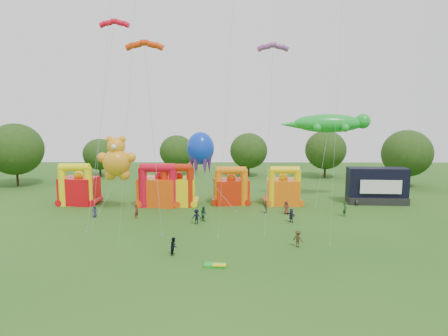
{
  "coord_description": "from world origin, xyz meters",
  "views": [
    {
      "loc": [
        3.38,
        -32.41,
        14.15
      ],
      "look_at": [
        2.86,
        18.0,
        7.06
      ],
      "focal_mm": 32.0,
      "sensor_mm": 36.0,
      "label": 1
    }
  ],
  "objects_px": {
    "spectator_4": "(266,206)",
    "octopus_kite": "(211,174)",
    "teddy_bear_kite": "(113,173)",
    "bouncy_castle_2": "(178,189)",
    "stage_trailer": "(377,186)",
    "bouncy_castle_0": "(79,188)",
    "spectator_0": "(95,211)",
    "gecko_kite": "(324,155)"
  },
  "relations": [
    {
      "from": "gecko_kite",
      "to": "spectator_0",
      "type": "distance_m",
      "value": 34.72
    },
    {
      "from": "stage_trailer",
      "to": "teddy_bear_kite",
      "type": "distance_m",
      "value": 40.0
    },
    {
      "from": "bouncy_castle_0",
      "to": "spectator_0",
      "type": "distance_m",
      "value": 9.38
    },
    {
      "from": "bouncy_castle_0",
      "to": "gecko_kite",
      "type": "xyz_separation_m",
      "value": [
        37.87,
        1.14,
        5.1
      ]
    },
    {
      "from": "bouncy_castle_0",
      "to": "teddy_bear_kite",
      "type": "distance_m",
      "value": 8.82
    },
    {
      "from": "bouncy_castle_2",
      "to": "teddy_bear_kite",
      "type": "distance_m",
      "value": 10.08
    },
    {
      "from": "bouncy_castle_0",
      "to": "spectator_4",
      "type": "bearing_deg",
      "value": -10.41
    },
    {
      "from": "teddy_bear_kite",
      "to": "spectator_4",
      "type": "xyz_separation_m",
      "value": [
        21.63,
        -0.57,
        -4.64
      ]
    },
    {
      "from": "gecko_kite",
      "to": "spectator_4",
      "type": "bearing_deg",
      "value": -145.98
    },
    {
      "from": "teddy_bear_kite",
      "to": "gecko_kite",
      "type": "xyz_separation_m",
      "value": [
        31.05,
        5.8,
        1.99
      ]
    },
    {
      "from": "bouncy_castle_2",
      "to": "gecko_kite",
      "type": "relative_size",
      "value": 0.45
    },
    {
      "from": "spectator_0",
      "to": "spectator_4",
      "type": "height_order",
      "value": "spectator_4"
    },
    {
      "from": "spectator_0",
      "to": "bouncy_castle_2",
      "type": "bearing_deg",
      "value": 21.63
    },
    {
      "from": "stage_trailer",
      "to": "bouncy_castle_2",
      "type": "bearing_deg",
      "value": -176.76
    },
    {
      "from": "teddy_bear_kite",
      "to": "spectator_4",
      "type": "relative_size",
      "value": 5.82
    },
    {
      "from": "bouncy_castle_0",
      "to": "stage_trailer",
      "type": "distance_m",
      "value": 46.3
    },
    {
      "from": "gecko_kite",
      "to": "bouncy_castle_2",
      "type": "bearing_deg",
      "value": -175.54
    },
    {
      "from": "bouncy_castle_0",
      "to": "teddy_bear_kite",
      "type": "bearing_deg",
      "value": -34.36
    },
    {
      "from": "stage_trailer",
      "to": "teddy_bear_kite",
      "type": "height_order",
      "value": "teddy_bear_kite"
    },
    {
      "from": "octopus_kite",
      "to": "teddy_bear_kite",
      "type": "bearing_deg",
      "value": -167.53
    },
    {
      "from": "gecko_kite",
      "to": "octopus_kite",
      "type": "bearing_deg",
      "value": -170.94
    },
    {
      "from": "stage_trailer",
      "to": "spectator_0",
      "type": "bearing_deg",
      "value": -167.84
    },
    {
      "from": "bouncy_castle_2",
      "to": "spectator_4",
      "type": "xyz_separation_m",
      "value": [
        12.93,
        -4.62,
        -1.55
      ]
    },
    {
      "from": "stage_trailer",
      "to": "spectator_0",
      "type": "distance_m",
      "value": 42.28
    },
    {
      "from": "stage_trailer",
      "to": "spectator_0",
      "type": "xyz_separation_m",
      "value": [
        -41.29,
        -8.89,
        -1.91
      ]
    },
    {
      "from": "stage_trailer",
      "to": "spectator_4",
      "type": "bearing_deg",
      "value": -160.38
    },
    {
      "from": "bouncy_castle_2",
      "to": "stage_trailer",
      "type": "height_order",
      "value": "bouncy_castle_2"
    },
    {
      "from": "bouncy_castle_0",
      "to": "octopus_kite",
      "type": "relative_size",
      "value": 0.58
    },
    {
      "from": "spectator_0",
      "to": "spectator_4",
      "type": "xyz_separation_m",
      "value": [
        23.44,
        2.53,
        0.14
      ]
    },
    {
      "from": "bouncy_castle_0",
      "to": "teddy_bear_kite",
      "type": "height_order",
      "value": "teddy_bear_kite"
    },
    {
      "from": "spectator_4",
      "to": "octopus_kite",
      "type": "bearing_deg",
      "value": -91.18
    },
    {
      "from": "bouncy_castle_2",
      "to": "octopus_kite",
      "type": "relative_size",
      "value": 0.58
    },
    {
      "from": "bouncy_castle_0",
      "to": "stage_trailer",
      "type": "bearing_deg",
      "value": 1.41
    },
    {
      "from": "gecko_kite",
      "to": "spectator_0",
      "type": "height_order",
      "value": "gecko_kite"
    },
    {
      "from": "octopus_kite",
      "to": "spectator_4",
      "type": "distance_m",
      "value": 9.64
    },
    {
      "from": "bouncy_castle_2",
      "to": "octopus_kite",
      "type": "height_order",
      "value": "octopus_kite"
    },
    {
      "from": "octopus_kite",
      "to": "spectator_4",
      "type": "height_order",
      "value": "octopus_kite"
    },
    {
      "from": "spectator_0",
      "to": "bouncy_castle_0",
      "type": "bearing_deg",
      "value": 110.19
    },
    {
      "from": "stage_trailer",
      "to": "octopus_kite",
      "type": "relative_size",
      "value": 0.81
    },
    {
      "from": "gecko_kite",
      "to": "spectator_0",
      "type": "xyz_separation_m",
      "value": [
        -32.87,
        -8.89,
        -6.77
      ]
    },
    {
      "from": "bouncy_castle_2",
      "to": "gecko_kite",
      "type": "distance_m",
      "value": 22.99
    },
    {
      "from": "bouncy_castle_0",
      "to": "spectator_0",
      "type": "xyz_separation_m",
      "value": [
        5.0,
        -7.76,
        -1.68
      ]
    }
  ]
}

